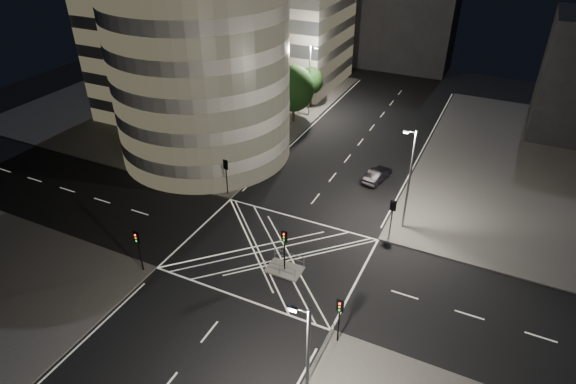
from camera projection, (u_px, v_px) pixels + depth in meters
The scene contains 23 objects.
ground at pixel (272, 254), 42.97m from camera, with size 120.00×120.00×0.00m, color black.
sidewalk_far_left at pixel (185, 101), 74.20m from camera, with size 42.00×42.00×0.15m, color #4F4D4A.
central_island at pixel (285, 269), 41.05m from camera, with size 3.00×2.00×0.15m, color slate.
office_tower_curved at pixel (189, 36), 58.17m from camera, with size 30.00×29.00×27.20m.
office_block_rear at pixel (269, 11), 77.21m from camera, with size 24.00×16.00×22.00m, color #9C9A94.
building_far_end at pixel (403, 16), 83.97m from camera, with size 18.00×8.00×18.00m, color black.
tree_a at pixel (222, 146), 51.35m from camera, with size 3.89×3.89×6.51m.
tree_b at pixel (250, 123), 55.83m from camera, with size 4.28×4.28×6.94m.
tree_c at pixel (274, 105), 60.35m from camera, with size 4.27×4.27×7.05m.
tree_d at pixel (294, 89), 64.85m from camera, with size 5.48×5.48×7.91m.
tree_e at pixel (311, 81), 69.85m from camera, with size 3.42×3.42×5.95m.
traffic_signal_fl at pixel (226, 170), 49.85m from camera, with size 0.55×0.22×4.00m.
traffic_signal_nl at pixel (138, 244), 39.46m from camera, with size 0.55×0.22×4.00m.
traffic_signal_fr at pixel (392, 212), 43.39m from camera, with size 0.55×0.22×4.00m.
traffic_signal_nr at pixel (340, 313), 33.00m from camera, with size 0.55×0.22×4.00m.
traffic_signal_island at pixel (284, 243), 39.54m from camera, with size 0.55×0.22×4.00m.
street_lamp_left_near at pixel (245, 127), 52.66m from camera, with size 1.25×0.25×10.00m.
street_lamp_left_far at pixel (310, 78), 66.41m from camera, with size 1.25×0.25×10.00m.
street_lamp_right_far at pixel (409, 177), 43.44m from camera, with size 1.25×0.25×10.00m.
street_lamp_right_near at pixel (306, 372), 25.87m from camera, with size 1.25×0.25×10.00m.
railing_island_south at pixel (280, 270), 40.03m from camera, with size 2.80×0.06×1.10m, color slate.
railing_island_north at pixel (289, 258), 41.41m from camera, with size 2.80×0.06×1.10m, color slate.
sedan at pixel (377, 175), 53.38m from camera, with size 1.55×4.45×1.47m, color black.
Camera 1 is at (15.81, -29.57, 27.47)m, focal length 30.00 mm.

